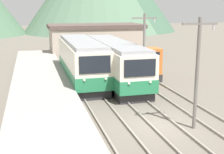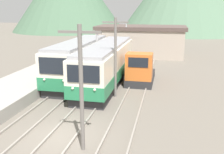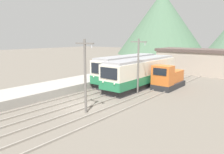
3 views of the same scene
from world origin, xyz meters
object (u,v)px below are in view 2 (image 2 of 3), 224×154
object	(u,v)px
catenary_mast_near	(81,84)
catenary_mast_mid	(116,55)
shunting_locomotive	(141,70)
commuter_train_left	(80,62)
commuter_train_center	(106,66)

from	to	relation	value
catenary_mast_near	catenary_mast_mid	distance (m)	8.15
shunting_locomotive	commuter_train_left	bearing A→B (deg)	-175.03
shunting_locomotive	catenary_mast_mid	xyz separation A→B (m)	(-1.49, -4.59, 2.17)
commuter_train_center	catenary_mast_near	distance (m)	11.75
shunting_locomotive	catenary_mast_mid	world-z (taller)	catenary_mast_mid
commuter_train_left	catenary_mast_near	world-z (taller)	catenary_mast_near
commuter_train_center	catenary_mast_near	world-z (taller)	catenary_mast_near
commuter_train_center	shunting_locomotive	world-z (taller)	commuter_train_center
commuter_train_left	commuter_train_center	world-z (taller)	commuter_train_left
shunting_locomotive	catenary_mast_mid	size ratio (longest dim) A/B	0.85
commuter_train_center	catenary_mast_near	size ratio (longest dim) A/B	2.20
commuter_train_center	catenary_mast_near	bearing A→B (deg)	-82.54
catenary_mast_mid	catenary_mast_near	bearing A→B (deg)	-90.00
catenary_mast_mid	shunting_locomotive	bearing A→B (deg)	72.01
catenary_mast_near	commuter_train_center	bearing A→B (deg)	97.46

